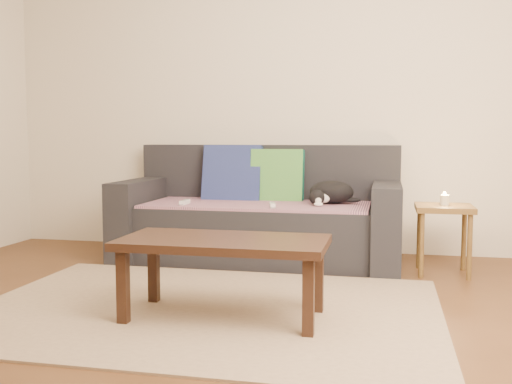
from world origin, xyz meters
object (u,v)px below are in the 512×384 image
wii_remote_a (185,202)px  wii_remote_b (272,205)px  sofa (260,219)px  side_table (444,217)px  cat (330,193)px  coffee_table (224,249)px

wii_remote_a → wii_remote_b: same height
wii_remote_b → sofa: bearing=11.4°
side_table → wii_remote_b: bearing=-176.0°
sofa → cat: size_ratio=5.02×
cat → wii_remote_b: 0.49m
sofa → wii_remote_a: size_ratio=14.00×
wii_remote_b → coffee_table: bearing=164.6°
wii_remote_a → side_table: 1.84m
wii_remote_b → coffee_table: wii_remote_b is taller
cat → coffee_table: size_ratio=0.40×
sofa → side_table: size_ratio=4.44×
wii_remote_b → cat: bearing=-66.3°
cat → wii_remote_a: cat is taller
cat → side_table: size_ratio=0.88×
side_table → wii_remote_a: bearing=-178.9°
sofa → coffee_table: 1.56m
side_table → coffee_table: size_ratio=0.45×
sofa → coffee_table: bearing=-84.8°
sofa → wii_remote_a: sofa is taller
coffee_table → side_table: bearing=47.7°
cat → side_table: bearing=-39.9°
cat → wii_remote_a: size_ratio=2.79×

